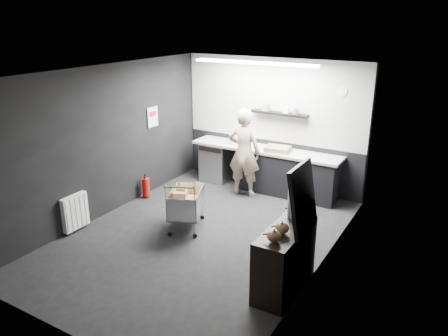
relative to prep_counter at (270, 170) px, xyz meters
The scene contains 22 objects.
floor 2.47m from the prep_counter, 93.20° to the right, with size 5.50×5.50×0.00m, color black.
ceiling 3.30m from the prep_counter, 93.20° to the right, with size 5.50×5.50×0.00m, color silver.
wall_back 0.96m from the prep_counter, 112.30° to the left, with size 5.50×5.50×0.00m, color black.
wall_front 5.25m from the prep_counter, 91.50° to the right, with size 5.50×5.50×0.00m, color black.
wall_left 3.35m from the prep_counter, 131.43° to the right, with size 5.50×5.50×0.00m, color black.
wall_right 3.18m from the prep_counter, 52.38° to the right, with size 5.50×5.50×0.00m, color black.
kitchen_wall_panel 1.43m from the prep_counter, 113.58° to the left, with size 3.95×0.02×1.70m, color #B1B1AD.
dado_panel 0.34m from the prep_counter, 113.58° to the left, with size 3.95×0.02×1.00m, color black.
floating_shelf 1.18m from the prep_counter, 72.13° to the left, with size 1.20×0.22×0.04m, color black.
wall_clock 2.13m from the prep_counter, 13.36° to the left, with size 0.20×0.20×0.03m, color white.
poster 2.63m from the prep_counter, 152.11° to the right, with size 0.02×0.30×0.40m, color silver.
poster_red_band 2.66m from the prep_counter, 152.05° to the right, with size 0.01×0.22×0.10m, color #B7162A.
radiator 3.92m from the prep_counter, 122.01° to the right, with size 0.10×0.50×0.60m, color white.
ceiling_strip 2.29m from the prep_counter, 103.37° to the right, with size 2.40×0.20×0.04m, color white.
prep_counter is the anchor object (origin of this frame).
person 0.73m from the prep_counter, 129.80° to the right, with size 0.66×0.43×1.80m, color beige.
shopping_cart 2.33m from the prep_counter, 103.18° to the right, with size 0.81×1.05×0.94m.
sideboard 3.45m from the prep_counter, 61.69° to the right, with size 0.50×1.18×1.77m.
fire_extinguisher 2.56m from the prep_counter, 141.10° to the right, with size 0.15×0.15×0.48m.
cardboard_box 0.52m from the prep_counter, 16.07° to the right, with size 0.48×0.37×0.10m, color #886848.
pink_tub 1.01m from the prep_counter, behind, with size 0.22×0.22×0.22m, color beige.
white_container 0.84m from the prep_counter, behind, with size 0.18×0.14×0.16m, color white.
Camera 1 is at (3.61, -5.40, 3.50)m, focal length 35.00 mm.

